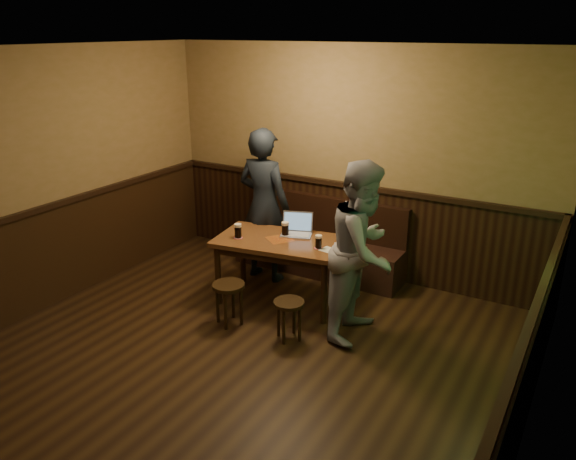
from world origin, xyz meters
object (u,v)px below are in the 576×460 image
(pub_table, at_px, (280,248))
(person_grey, at_px, (363,251))
(pint_right, at_px, (319,242))
(laptop, at_px, (297,229))
(stool_left, at_px, (229,292))
(stool_right, at_px, (289,309))
(bench, at_px, (319,248))
(pint_left, at_px, (238,231))
(pint_mid, at_px, (285,229))
(person_suit, at_px, (264,205))

(pub_table, xyz_separation_m, person_grey, (1.07, -0.20, 0.25))
(pint_right, bearing_deg, laptop, 147.45)
(pub_table, relative_size, stool_left, 3.28)
(pint_right, xyz_separation_m, laptop, (-0.41, 0.26, -0.01))
(pint_right, xyz_separation_m, person_grey, (0.58, -0.17, 0.08))
(stool_right, height_order, pint_right, pint_right)
(bench, height_order, pint_left, bench)
(pint_left, relative_size, laptop, 0.40)
(bench, bearing_deg, stool_left, -96.27)
(pint_mid, xyz_separation_m, person_suit, (-0.51, 0.36, 0.10))
(stool_left, bearing_deg, person_suit, 104.78)
(pint_right, distance_m, laptop, 0.49)
(stool_right, bearing_deg, stool_left, -176.09)
(bench, relative_size, person_suit, 1.17)
(stool_right, distance_m, person_suit, 1.65)
(bench, bearing_deg, person_grey, -47.37)
(pint_left, bearing_deg, pint_right, 10.67)
(stool_right, xyz_separation_m, pint_right, (-0.02, 0.66, 0.49))
(pint_mid, relative_size, pint_right, 1.13)
(pint_right, bearing_deg, person_grey, -16.73)
(bench, bearing_deg, pint_left, -110.10)
(pint_mid, xyz_separation_m, person_grey, (1.07, -0.31, 0.07))
(stool_left, distance_m, person_grey, 1.46)
(bench, distance_m, pint_right, 1.22)
(pint_right, height_order, person_grey, person_grey)
(pub_table, relative_size, pint_mid, 8.93)
(stool_left, bearing_deg, bench, 83.73)
(bench, relative_size, stool_left, 4.79)
(stool_right, xyz_separation_m, person_suit, (-1.01, 1.15, 0.61))
(laptop, relative_size, person_suit, 0.22)
(pint_mid, bearing_deg, person_suit, 144.92)
(pint_left, height_order, pint_mid, pint_mid)
(pub_table, height_order, stool_left, pub_table)
(pint_left, bearing_deg, laptop, 40.65)
(pub_table, distance_m, person_grey, 1.12)
(pint_mid, bearing_deg, laptop, 58.95)
(pint_right, bearing_deg, pint_mid, 164.59)
(laptop, bearing_deg, pub_table, -128.92)
(stool_left, xyz_separation_m, person_grey, (1.26, 0.53, 0.53))
(person_suit, relative_size, person_grey, 1.04)
(person_suit, bearing_deg, person_grey, 158.75)
(pint_left, xyz_separation_m, person_grey, (1.49, -0.00, 0.07))
(stool_left, xyz_separation_m, laptop, (0.27, 0.97, 0.45))
(pub_table, distance_m, pint_left, 0.50)
(pint_right, xyz_separation_m, person_suit, (-0.99, 0.49, 0.11))
(pint_right, bearing_deg, stool_right, -88.28)
(pint_right, relative_size, person_grey, 0.08)
(bench, relative_size, laptop, 5.29)
(stool_left, xyz_separation_m, pint_right, (0.68, 0.71, 0.46))
(person_grey, bearing_deg, pub_table, 78.86)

